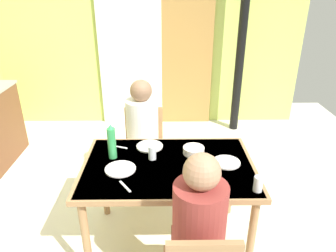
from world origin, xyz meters
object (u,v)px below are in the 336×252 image
person_far_diner (142,126)px  water_bottle_green_near (112,142)px  person_near_diner (199,222)px  serving_bowl_center (194,150)px  dining_table (168,174)px  chair_far_diner (144,146)px

person_far_diner → water_bottle_green_near: bearing=69.9°
person_near_diner → serving_bowl_center: size_ratio=4.53×
dining_table → serving_bowl_center: size_ratio=7.61×
chair_far_diner → person_far_diner: person_far_diner is taller
water_bottle_green_near → chair_far_diner: bearing=73.7°
dining_table → person_near_diner: 0.68m
person_near_diner → serving_bowl_center: bearing=87.0°
dining_table → serving_bowl_center: bearing=39.0°
dining_table → chair_far_diner: 0.84m
chair_far_diner → person_near_diner: (0.40, -1.43, 0.28)m
person_far_diner → person_near_diner: bearing=107.1°
person_near_diner → dining_table: bearing=104.1°
dining_table → water_bottle_green_near: 0.49m
water_bottle_green_near → serving_bowl_center: size_ratio=1.67×
serving_bowl_center → person_far_diner: bearing=132.5°
person_near_diner → chair_far_diner: bearing=105.6°
chair_far_diner → person_far_diner: bearing=90.0°
dining_table → person_far_diner: bearing=110.0°
dining_table → person_near_diner: person_near_diner is taller
person_near_diner → water_bottle_green_near: size_ratio=2.71×
water_bottle_green_near → serving_bowl_center: water_bottle_green_near is taller
water_bottle_green_near → person_near_diner: bearing=-52.0°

